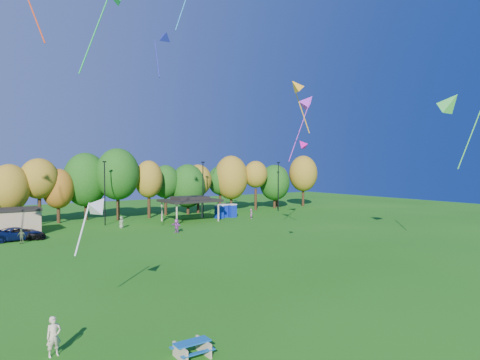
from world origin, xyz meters
TOP-DOWN VIEW (x-y plane):
  - ground at (0.00, 0.00)m, footprint 160.00×160.00m
  - tree_line at (-1.03, 45.51)m, footprint 93.57×10.55m
  - lamp_posts at (2.00, 40.00)m, footprint 64.50×0.25m
  - utility_building at (-10.00, 38.00)m, footprint 6.30×4.30m
  - pavilion at (14.00, 37.00)m, footprint 8.20×6.20m
  - porta_potties at (20.73, 37.61)m, footprint 3.75×1.86m
  - picnic_table at (-7.94, -3.81)m, footprint 1.63×1.35m
  - kite_flyer at (-12.94, -0.19)m, footprint 0.70×0.51m
  - car_c at (-9.89, 33.59)m, footprint 5.55×2.87m
  - car_d at (-9.19, 33.32)m, footprint 4.69×3.13m
  - far_person_1 at (23.46, 34.13)m, footprint 0.65×0.68m
  - far_person_2 at (-9.89, 31.13)m, footprint 0.99×0.87m
  - far_person_3 at (2.92, 35.91)m, footprint 0.91×0.74m
  - far_person_5 at (7.31, 28.22)m, footprint 0.93×1.71m
  - kite_1 at (0.16, 16.31)m, footprint 1.38×2.77m
  - kite_2 at (23.57, 1.95)m, footprint 2.23×4.81m
  - kite_3 at (12.19, 11.52)m, footprint 3.32×1.98m
  - kite_4 at (-9.77, 3.59)m, footprint 2.25×1.64m
  - kite_8 at (7.48, 5.58)m, footprint 1.13×1.27m
  - kite_11 at (19.98, 17.82)m, footprint 5.01×2.84m

SIDE VIEW (x-z plane):
  - ground at x=0.00m, z-range 0.00..0.00m
  - picnic_table at x=-7.94m, z-range 0.06..0.76m
  - car_d at x=-9.19m, z-range 0.00..1.26m
  - car_c at x=-9.89m, z-range 0.00..1.50m
  - far_person_1 at x=23.46m, z-range 0.00..1.56m
  - far_person_3 at x=2.92m, z-range 0.00..1.60m
  - far_person_2 at x=-9.89m, z-range 0.00..1.60m
  - far_person_5 at x=7.31m, z-range 0.00..1.76m
  - kite_flyer at x=-12.94m, z-range 0.00..1.79m
  - porta_potties at x=20.73m, z-range 0.01..2.19m
  - utility_building at x=-10.00m, z-range 0.01..3.26m
  - pavilion at x=14.00m, z-range 1.34..5.11m
  - lamp_posts at x=2.00m, z-range 0.36..9.45m
  - tree_line at x=-1.03m, z-range 0.34..11.49m
  - kite_4 at x=-9.77m, z-range 4.54..8.07m
  - kite_8 at x=7.48m, z-range 9.76..10.80m
  - kite_2 at x=23.57m, z-range 10.64..18.52m
  - kite_11 at x=19.98m, z-range 11.98..20.56m
  - kite_3 at x=12.19m, z-range 13.63..19.14m
  - kite_1 at x=0.16m, z-range 18.09..22.59m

